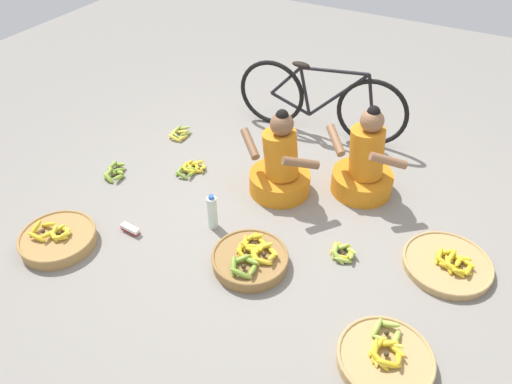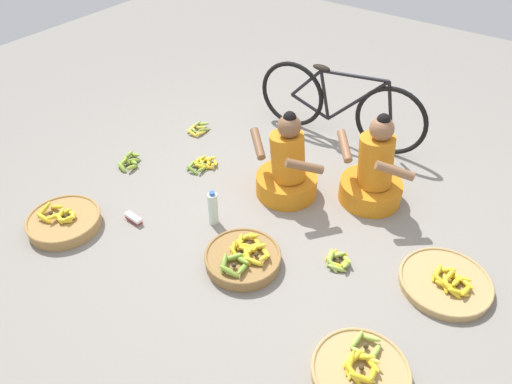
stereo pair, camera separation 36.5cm
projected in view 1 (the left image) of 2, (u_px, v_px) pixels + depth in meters
name	position (u px, v px, depth m)	size (l,w,h in m)	color
ground_plane	(268.00, 212.00, 4.01)	(10.00, 10.00, 0.00)	gray
vendor_woman_front	(280.00, 167.00, 4.07)	(0.75, 0.52, 0.79)	orange
vendor_woman_behind	(364.00, 165.00, 4.06)	(0.74, 0.52, 0.82)	orange
bicycle_leaning	(320.00, 101.00, 4.73)	(1.70, 0.20, 0.73)	black
banana_basket_front_center	(385.00, 358.00, 2.90)	(0.58, 0.58, 0.16)	tan
banana_basket_near_vendor	(448.00, 264.00, 3.51)	(0.64, 0.64, 0.14)	tan
banana_basket_mid_right	(250.00, 259.00, 3.51)	(0.56, 0.56, 0.17)	olive
banana_basket_back_left	(58.00, 238.00, 3.68)	(0.57, 0.57, 0.17)	#A87F47
loose_bananas_back_right	(179.00, 134.00, 4.89)	(0.20, 0.24, 0.08)	yellow
loose_bananas_mid_left	(115.00, 172.00, 4.38)	(0.22, 0.27, 0.09)	#8CAD38
loose_bananas_near_bicycle	(342.00, 253.00, 3.61)	(0.21, 0.22, 0.09)	yellow
loose_bananas_front_left	(192.00, 168.00, 4.43)	(0.24, 0.30, 0.08)	gold
water_bottle	(212.00, 212.00, 3.78)	(0.08, 0.08, 0.31)	silver
packet_carton_stack	(130.00, 229.00, 3.80)	(0.18, 0.07, 0.06)	red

